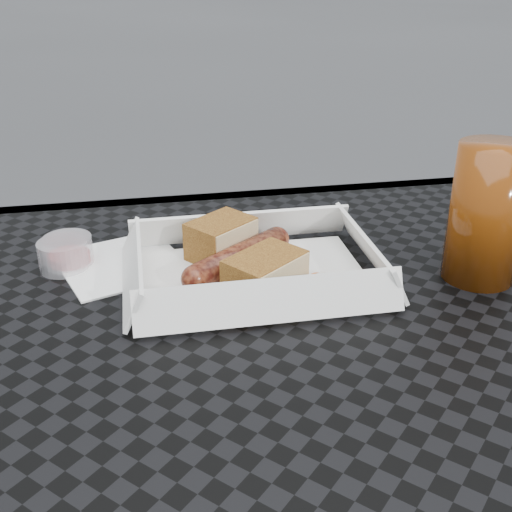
{
  "coord_description": "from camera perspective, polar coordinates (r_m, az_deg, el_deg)",
  "views": [
    {
      "loc": [
        -0.06,
        -0.4,
        1.05
      ],
      "look_at": [
        0.04,
        0.14,
        0.78
      ],
      "focal_mm": 45.0,
      "sensor_mm": 36.0,
      "label": 1
    }
  ],
  "objects": [
    {
      "name": "veg_garnish",
      "position": [
        0.62,
        6.23,
        -2.78
      ],
      "size": [
        0.03,
        0.03,
        0.0
      ],
      "color": "#EA590A",
      "rests_on": "food_tray"
    },
    {
      "name": "bratwurst",
      "position": [
        0.64,
        -1.57,
        -0.17
      ],
      "size": [
        0.12,
        0.1,
        0.03
      ],
      "rotation": [
        0.0,
        0.0,
        0.66
      ],
      "color": "brown",
      "rests_on": "food_tray"
    },
    {
      "name": "patio_table",
      "position": [
        0.56,
        -1.25,
        -16.63
      ],
      "size": [
        0.8,
        0.8,
        0.74
      ],
      "color": "black",
      "rests_on": "ground"
    },
    {
      "name": "food_tray",
      "position": [
        0.64,
        -0.17,
        -1.87
      ],
      "size": [
        0.22,
        0.15,
        0.0
      ],
      "primitive_type": "cube",
      "color": "white",
      "rests_on": "patio_table"
    },
    {
      "name": "napkin",
      "position": [
        0.68,
        -11.83,
        -0.63
      ],
      "size": [
        0.15,
        0.15,
        0.0
      ],
      "primitive_type": "cube",
      "rotation": [
        0.0,
        0.0,
        0.33
      ],
      "color": "white",
      "rests_on": "patio_table"
    },
    {
      "name": "condiment_cup_sauce",
      "position": [
        0.69,
        -16.35,
        0.44
      ],
      "size": [
        0.05,
        0.05,
        0.03
      ],
      "primitive_type": "cylinder",
      "color": "#990B0B",
      "rests_on": "patio_table"
    },
    {
      "name": "bread_near",
      "position": [
        0.67,
        -3.13,
        1.55
      ],
      "size": [
        0.08,
        0.08,
        0.04
      ],
      "primitive_type": "cube",
      "rotation": [
        0.0,
        0.0,
        0.66
      ],
      "color": "brown",
      "rests_on": "food_tray"
    },
    {
      "name": "bread_far",
      "position": [
        0.6,
        0.82,
        -1.58
      ],
      "size": [
        0.09,
        0.08,
        0.04
      ],
      "primitive_type": "cube",
      "rotation": [
        0.0,
        0.0,
        0.66
      ],
      "color": "brown",
      "rests_on": "food_tray"
    },
    {
      "name": "drink_glass",
      "position": [
        0.65,
        19.81,
        3.55
      ],
      "size": [
        0.07,
        0.07,
        0.14
      ],
      "primitive_type": "cylinder",
      "color": "#602908",
      "rests_on": "patio_table"
    },
    {
      "name": "condiment_cup_empty",
      "position": [
        0.68,
        -16.75,
        0.06
      ],
      "size": [
        0.05,
        0.05,
        0.03
      ],
      "primitive_type": "cylinder",
      "color": "silver",
      "rests_on": "patio_table"
    }
  ]
}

